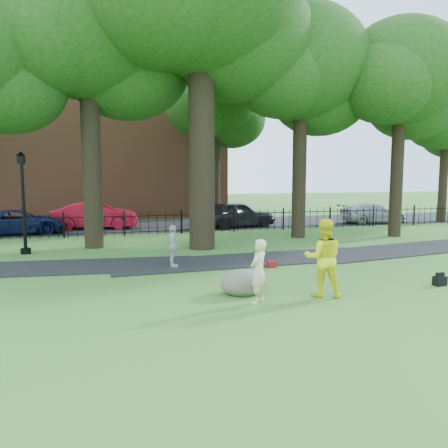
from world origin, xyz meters
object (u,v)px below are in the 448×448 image
object	(u,v)px
lamppost	(23,204)
red_sedan	(96,215)
big_tree	(203,4)
man	(323,258)
woman	(259,271)
boulder	(243,281)

from	to	relation	value
lamppost	red_sedan	bearing A→B (deg)	77.39
big_tree	man	size ratio (longest dim) A/B	7.05
big_tree	red_sedan	xyz separation A→B (m)	(-4.61, 8.41, -9.35)
woman	man	size ratio (longest dim) A/B	0.78
man	red_sedan	size ratio (longest dim) A/B	0.42
woman	red_sedan	size ratio (longest dim) A/B	0.33
woman	boulder	distance (m)	0.99
red_sedan	big_tree	bearing A→B (deg)	-143.68
lamppost	big_tree	bearing A→B (deg)	1.68
boulder	lamppost	distance (m)	10.55
woman	man	world-z (taller)	man
lamppost	red_sedan	xyz separation A→B (m)	(2.67, 7.82, -1.21)
woman	boulder	xyz separation A→B (m)	(-0.10, 0.88, -0.44)
man	lamppost	size ratio (longest dim) A/B	0.50
red_sedan	lamppost	bearing A→B (deg)	168.72
man	boulder	xyz separation A→B (m)	(-1.94, 0.76, -0.66)
big_tree	red_sedan	distance (m)	13.39
man	boulder	distance (m)	2.18
big_tree	lamppost	distance (m)	10.93
boulder	lamppost	xyz separation A→B (m)	(-6.55, 8.11, 1.65)
man	red_sedan	xyz separation A→B (m)	(-5.81, 16.70, -0.22)
woman	red_sedan	distance (m)	17.28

